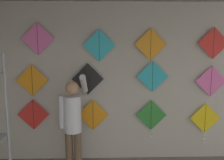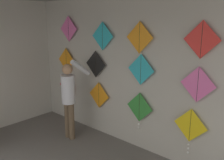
{
  "view_description": "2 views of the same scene",
  "coord_description": "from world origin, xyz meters",
  "px_view_note": "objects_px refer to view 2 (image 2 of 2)",
  "views": [
    {
      "loc": [
        -0.31,
        -0.51,
        2.16
      ],
      "look_at": [
        -0.21,
        3.53,
        1.51
      ],
      "focal_mm": 40.0,
      "sensor_mm": 36.0,
      "label": 1
    },
    {
      "loc": [
        2.99,
        0.24,
        2.4
      ],
      "look_at": [
        0.05,
        3.53,
        1.31
      ],
      "focal_mm": 40.0,
      "sensor_mm": 36.0,
      "label": 2
    }
  ],
  "objects_px": {
    "kite_11": "(202,40)",
    "kite_8": "(69,29)",
    "kite_3": "(190,128)",
    "kite_5": "(96,64)",
    "kite_1": "(99,95)",
    "kite_10": "(140,37)",
    "kite_9": "(103,36)",
    "shopkeeper": "(69,95)",
    "kite_4": "(66,60)",
    "kite_6": "(141,70)",
    "kite_0": "(67,86)",
    "kite_7": "(198,85)",
    "kite_2": "(139,109)"
  },
  "relations": [
    {
      "from": "kite_0",
      "to": "kite_11",
      "type": "xyz_separation_m",
      "value": [
        3.14,
        0.0,
        1.25
      ]
    },
    {
      "from": "kite_3",
      "to": "kite_11",
      "type": "xyz_separation_m",
      "value": [
        0.07,
        0.0,
        1.38
      ]
    },
    {
      "from": "shopkeeper",
      "to": "kite_4",
      "type": "xyz_separation_m",
      "value": [
        -0.76,
        0.56,
        0.54
      ]
    },
    {
      "from": "shopkeeper",
      "to": "kite_6",
      "type": "xyz_separation_m",
      "value": [
        1.33,
        0.56,
        0.6
      ]
    },
    {
      "from": "kite_6",
      "to": "kite_0",
      "type": "bearing_deg",
      "value": 180.0
    },
    {
      "from": "kite_1",
      "to": "kite_10",
      "type": "height_order",
      "value": "kite_10"
    },
    {
      "from": "kite_2",
      "to": "kite_4",
      "type": "relative_size",
      "value": 1.25
    },
    {
      "from": "shopkeeper",
      "to": "kite_11",
      "type": "distance_m",
      "value": 2.7
    },
    {
      "from": "shopkeeper",
      "to": "kite_4",
      "type": "relative_size",
      "value": 2.98
    },
    {
      "from": "kite_2",
      "to": "kite_6",
      "type": "bearing_deg",
      "value": 5.3
    },
    {
      "from": "kite_6",
      "to": "kite_10",
      "type": "bearing_deg",
      "value": 180.0
    },
    {
      "from": "kite_3",
      "to": "kite_7",
      "type": "relative_size",
      "value": 1.38
    },
    {
      "from": "kite_1",
      "to": "kite_7",
      "type": "height_order",
      "value": "kite_7"
    },
    {
      "from": "kite_2",
      "to": "kite_8",
      "type": "relative_size",
      "value": 1.25
    },
    {
      "from": "kite_0",
      "to": "kite_10",
      "type": "distance_m",
      "value": 2.39
    },
    {
      "from": "kite_6",
      "to": "kite_8",
      "type": "bearing_deg",
      "value": 180.0
    },
    {
      "from": "kite_2",
      "to": "kite_8",
      "type": "bearing_deg",
      "value": 179.98
    },
    {
      "from": "kite_5",
      "to": "kite_10",
      "type": "height_order",
      "value": "kite_10"
    },
    {
      "from": "kite_10",
      "to": "kite_11",
      "type": "height_order",
      "value": "kite_11"
    },
    {
      "from": "kite_3",
      "to": "kite_11",
      "type": "distance_m",
      "value": 1.38
    },
    {
      "from": "kite_0",
      "to": "kite_6",
      "type": "bearing_deg",
      "value": 0.0
    },
    {
      "from": "kite_2",
      "to": "shopkeeper",
      "type": "bearing_deg",
      "value": -156.96
    },
    {
      "from": "kite_1",
      "to": "kite_11",
      "type": "distance_m",
      "value": 2.44
    },
    {
      "from": "kite_3",
      "to": "kite_0",
      "type": "bearing_deg",
      "value": 179.98
    },
    {
      "from": "kite_3",
      "to": "kite_9",
      "type": "height_order",
      "value": "kite_9"
    },
    {
      "from": "kite_1",
      "to": "kite_6",
      "type": "bearing_deg",
      "value": 0.0
    },
    {
      "from": "kite_7",
      "to": "kite_10",
      "type": "bearing_deg",
      "value": 180.0
    },
    {
      "from": "kite_0",
      "to": "kite_10",
      "type": "xyz_separation_m",
      "value": [
        2.05,
        0.0,
        1.23
      ]
    },
    {
      "from": "kite_2",
      "to": "kite_5",
      "type": "relative_size",
      "value": 1.25
    },
    {
      "from": "kite_9",
      "to": "kite_2",
      "type": "bearing_deg",
      "value": -0.04
    },
    {
      "from": "kite_2",
      "to": "kite_5",
      "type": "bearing_deg",
      "value": 179.96
    },
    {
      "from": "kite_6",
      "to": "kite_11",
      "type": "xyz_separation_m",
      "value": [
        1.04,
        0.0,
        0.58
      ]
    },
    {
      "from": "kite_7",
      "to": "kite_11",
      "type": "xyz_separation_m",
      "value": [
        0.0,
        0.0,
        0.66
      ]
    },
    {
      "from": "kite_3",
      "to": "kite_5",
      "type": "relative_size",
      "value": 1.38
    },
    {
      "from": "shopkeeper",
      "to": "kite_9",
      "type": "xyz_separation_m",
      "value": [
        0.4,
        0.56,
        1.14
      ]
    },
    {
      "from": "kite_2",
      "to": "kite_9",
      "type": "relative_size",
      "value": 1.25
    },
    {
      "from": "kite_6",
      "to": "kite_11",
      "type": "height_order",
      "value": "kite_11"
    },
    {
      "from": "kite_1",
      "to": "kite_5",
      "type": "bearing_deg",
      "value": 180.0
    },
    {
      "from": "kite_2",
      "to": "kite_6",
      "type": "relative_size",
      "value": 1.25
    },
    {
      "from": "kite_2",
      "to": "kite_10",
      "type": "xyz_separation_m",
      "value": [
        -0.04,
        0.0,
        1.28
      ]
    },
    {
      "from": "shopkeeper",
      "to": "kite_10",
      "type": "distance_m",
      "value": 1.82
    },
    {
      "from": "kite_3",
      "to": "kite_9",
      "type": "distance_m",
      "value": 2.33
    },
    {
      "from": "kite_4",
      "to": "kite_7",
      "type": "relative_size",
      "value": 1.0
    },
    {
      "from": "kite_2",
      "to": "kite_4",
      "type": "xyz_separation_m",
      "value": [
        -2.08,
        0.0,
        0.67
      ]
    },
    {
      "from": "kite_4",
      "to": "kite_6",
      "type": "xyz_separation_m",
      "value": [
        2.09,
        0.0,
        0.06
      ]
    },
    {
      "from": "kite_9",
      "to": "kite_1",
      "type": "bearing_deg",
      "value": 180.0
    },
    {
      "from": "kite_11",
      "to": "kite_7",
      "type": "bearing_deg",
      "value": 180.0
    },
    {
      "from": "kite_1",
      "to": "kite_7",
      "type": "relative_size",
      "value": 1.0
    },
    {
      "from": "kite_11",
      "to": "kite_8",
      "type": "bearing_deg",
      "value": 180.0
    },
    {
      "from": "kite_2",
      "to": "kite_11",
      "type": "bearing_deg",
      "value": 0.04
    }
  ]
}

